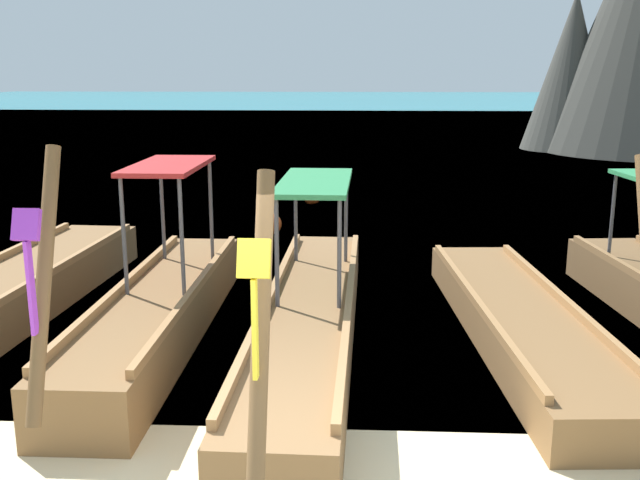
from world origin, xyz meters
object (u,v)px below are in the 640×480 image
longtail_boat_orange_ribbon (5,298)px  longtail_boat_violet_ribbon (160,310)px  longtail_boat_blue_ribbon (520,322)px  mooring_buoy_near (312,196)px  longtail_boat_yellow_ribbon (310,323)px  mooring_buoy_far (271,224)px

longtail_boat_orange_ribbon → longtail_boat_violet_ribbon: (2.29, -0.61, 0.08)m
longtail_boat_blue_ribbon → mooring_buoy_near: bearing=108.8°
longtail_boat_violet_ribbon → mooring_buoy_near: 9.63m
longtail_boat_orange_ribbon → mooring_buoy_near: size_ratio=16.14×
longtail_boat_yellow_ribbon → mooring_buoy_near: longtail_boat_yellow_ribbon is taller
longtail_boat_blue_ribbon → mooring_buoy_near: longtail_boat_blue_ribbon is taller
longtail_boat_blue_ribbon → longtail_boat_yellow_ribbon: bearing=-168.6°
mooring_buoy_near → mooring_buoy_far: size_ratio=1.03×
longtail_boat_violet_ribbon → longtail_boat_yellow_ribbon: (1.90, -0.37, -0.01)m
mooring_buoy_near → mooring_buoy_far: (-0.63, -3.52, -0.01)m
longtail_boat_orange_ribbon → mooring_buoy_far: bearing=61.3°
longtail_boat_orange_ribbon → mooring_buoy_near: longtail_boat_orange_ribbon is taller
longtail_boat_yellow_ribbon → mooring_buoy_near: bearing=93.4°
longtail_boat_orange_ribbon → mooring_buoy_far: longtail_boat_orange_ribbon is taller
longtail_boat_orange_ribbon → longtail_boat_violet_ribbon: size_ratio=1.15×
longtail_boat_orange_ribbon → mooring_buoy_far: 6.17m
longtail_boat_yellow_ribbon → mooring_buoy_far: bearing=100.8°
mooring_buoy_near → longtail_boat_yellow_ribbon: bearing=-86.6°
longtail_boat_violet_ribbon → longtail_boat_blue_ribbon: (4.49, 0.15, -0.13)m
mooring_buoy_near → longtail_boat_orange_ribbon: bearing=-111.9°
longtail_boat_orange_ribbon → longtail_boat_yellow_ribbon: size_ratio=0.98×
longtail_boat_orange_ribbon → longtail_boat_violet_ribbon: 2.37m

